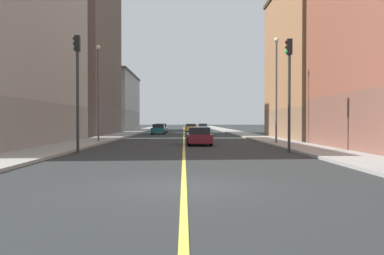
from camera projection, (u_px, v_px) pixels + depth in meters
The scene contains 16 objects.
ground_plane at pixel (184, 187), 11.79m from camera, with size 400.00×400.00×0.00m, color #2A2D2D.
sidewalk_left at pixel (240, 133), 60.93m from camera, with size 3.14×168.00×0.15m, color #9E9B93.
sidewalk_right at pixel (128, 133), 60.63m from camera, with size 3.14×168.00×0.15m, color #9E9B93.
lane_center_stripe at pixel (184, 134), 60.78m from camera, with size 0.16×154.00×0.01m, color #E5D14C.
building_left_mid at pixel (330, 62), 42.58m from camera, with size 10.48×16.37×15.54m.
building_right_midblock at pixel (72, 48), 55.48m from camera, with size 10.48×19.35×22.84m.
building_right_distant at pixel (106, 102), 80.22m from camera, with size 10.48×23.02×10.82m.
traffic_light_left_near at pixel (289, 80), 24.41m from camera, with size 0.40×0.32×6.57m.
traffic_light_right_near at pixel (77, 78), 24.18m from camera, with size 0.40×0.32×6.72m.
street_lamp_left_near at pixel (276, 80), 32.41m from camera, with size 0.36×0.36×8.08m.
street_lamp_right_near at pixel (98, 84), 34.96m from camera, with size 0.36×0.36×7.97m.
car_white at pixel (161, 128), 67.36m from camera, with size 1.94×3.96×1.43m.
car_orange at pixel (191, 128), 72.12m from camera, with size 2.09×4.64×1.37m.
car_teal at pixel (159, 129), 59.48m from camera, with size 1.97×4.42×1.41m.
car_maroon at pixel (199, 137), 32.22m from camera, with size 1.92×4.22×1.36m.
car_silver at pixel (203, 127), 78.57m from camera, with size 1.82×3.94×1.37m.
Camera 1 is at (0.01, -11.77, 1.84)m, focal length 39.63 mm.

